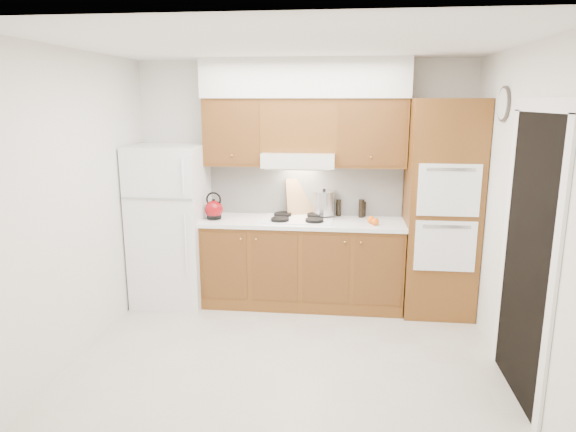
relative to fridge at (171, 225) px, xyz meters
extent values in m
plane|color=#BCB5A4|center=(1.41, -1.14, -0.86)|extent=(3.60, 3.60, 0.00)
plane|color=white|center=(1.41, -1.14, 1.74)|extent=(3.60, 3.60, 0.00)
cube|color=silver|center=(1.41, 0.36, 0.44)|extent=(3.60, 0.02, 2.60)
cube|color=silver|center=(-0.40, -1.14, 0.44)|extent=(0.02, 3.00, 2.60)
cube|color=silver|center=(3.21, -1.14, 0.44)|extent=(0.02, 3.00, 2.60)
cube|color=white|center=(0.00, 0.00, 0.00)|extent=(0.75, 0.72, 1.72)
cube|color=brown|center=(1.43, 0.06, -0.41)|extent=(2.11, 0.60, 0.90)
cube|color=white|center=(1.43, 0.05, 0.06)|extent=(2.13, 0.62, 0.04)
cube|color=white|center=(1.43, 0.34, 0.36)|extent=(2.11, 0.03, 0.56)
cube|color=brown|center=(2.85, 0.03, 0.24)|extent=(0.70, 0.65, 2.20)
cube|color=brown|center=(0.69, 0.19, 0.99)|extent=(0.63, 0.33, 0.70)
cube|color=brown|center=(2.12, 0.19, 0.99)|extent=(0.73, 0.33, 0.70)
cube|color=silver|center=(1.38, 0.13, 0.71)|extent=(0.75, 0.45, 0.15)
cube|color=brown|center=(1.38, 0.19, 1.06)|extent=(0.75, 0.33, 0.55)
cube|color=silver|center=(1.43, 0.18, 1.54)|extent=(2.13, 0.36, 0.40)
cube|color=white|center=(1.38, 0.07, 0.09)|extent=(0.74, 0.50, 0.01)
cube|color=black|center=(3.19, -1.49, 0.19)|extent=(0.02, 0.90, 2.10)
cylinder|color=#3F3833|center=(3.19, -0.59, 1.29)|extent=(0.02, 0.30, 0.30)
sphere|color=maroon|center=(0.49, -0.01, 0.19)|extent=(0.21, 0.21, 0.19)
cube|color=tan|center=(1.38, 0.31, 0.28)|extent=(0.32, 0.22, 0.40)
cylinder|color=#B6B6BB|center=(1.64, 0.23, 0.23)|extent=(0.24, 0.24, 0.25)
cylinder|color=black|center=(1.80, 0.29, 0.17)|extent=(0.06, 0.06, 0.18)
cylinder|color=black|center=(2.05, 0.26, 0.18)|extent=(0.07, 0.07, 0.20)
cylinder|color=black|center=(2.07, 0.31, 0.16)|extent=(0.07, 0.07, 0.16)
sphere|color=#F24C0C|center=(2.18, -0.09, 0.12)|extent=(0.09, 0.09, 0.08)
sphere|color=orange|center=(2.14, -0.01, 0.12)|extent=(0.09, 0.09, 0.08)
camera|label=1|loc=(1.86, -5.22, 1.32)|focal=32.00mm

